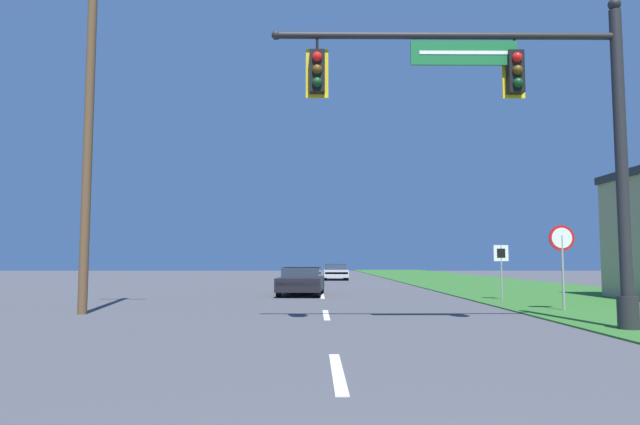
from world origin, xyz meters
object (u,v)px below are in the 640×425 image
Objects in this scene: car_ahead at (302,281)px; route_sign_post at (501,260)px; stop_sign at (562,248)px; far_car at (335,272)px; signal_mast at (534,128)px; utility_pole_near at (89,117)px.

route_sign_post is at bearing -25.35° from car_ahead.
stop_sign is at bearing -85.43° from route_sign_post.
far_car is at bearing 102.04° from stop_sign.
far_car is at bearing 95.86° from signal_mast.
route_sign_post is at bearing 94.57° from stop_sign.
utility_pole_near reaches higher than route_sign_post.
stop_sign is 0.23× the size of utility_pole_near.
stop_sign is (5.78, -27.07, 1.26)m from far_car.
route_sign_post is (5.42, -22.58, 0.92)m from far_car.
signal_mast reaches higher than route_sign_post.
signal_mast is at bearing -84.14° from far_car.
route_sign_post reaches higher than car_ahead.
car_ahead is 1.04× the size of far_car.
signal_mast is 1.68× the size of car_ahead.
signal_mast reaches higher than far_car.
signal_mast is 3.89× the size of route_sign_post.
far_car is at bearing 73.77° from utility_pole_near.
stop_sign is at bearing 61.36° from signal_mast.
route_sign_post is 0.19× the size of utility_pole_near.
route_sign_post is 15.04m from utility_pole_near.
stop_sign is at bearing -77.96° from far_car.
car_ahead is 2.32× the size of route_sign_post.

